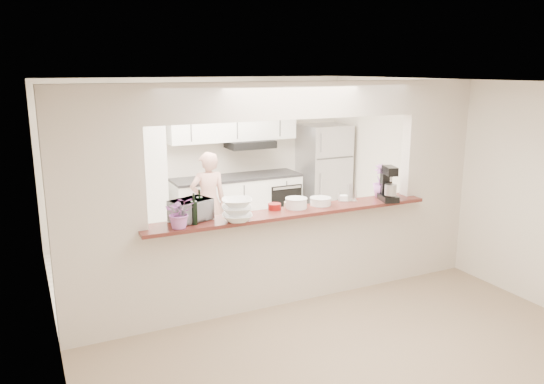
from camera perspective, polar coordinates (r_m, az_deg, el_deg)
floor at (r=6.31m, az=1.83°, el=-11.50°), size 6.00×6.00×0.00m
tile_overlay at (r=7.61m, az=-3.61°, el=-7.06°), size 5.00×2.90×0.01m
partition at (r=5.85m, az=1.93°, el=1.81°), size 5.00×0.15×2.50m
bar_counter at (r=6.09m, az=1.89°, el=-6.59°), size 3.40×0.38×1.09m
kitchen_cabinets at (r=8.35m, az=-7.93°, el=1.59°), size 3.15×0.62×2.25m
refrigerator at (r=9.23m, az=5.57°, el=1.97°), size 0.75×0.70×1.70m
flower_left at (r=5.30m, az=-9.89°, el=-2.16°), size 0.33×0.30×0.32m
wine_bottle_a at (r=5.40m, az=-8.37°, el=-2.18°), size 0.07×0.07×0.33m
wine_bottle_b at (r=5.59m, az=-7.78°, el=-1.67°), size 0.06×0.06×0.32m
toaster_oven at (r=5.54m, az=-8.74°, el=-1.96°), size 0.48×0.41×0.23m
serving_bowls at (r=5.48m, az=-3.77°, el=-1.98°), size 0.40×0.40×0.23m
plate_stack_a at (r=6.00m, az=2.62°, el=-1.19°), size 0.25×0.25×0.12m
plate_stack_b at (r=6.15m, az=5.25°, el=-0.99°), size 0.25×0.25×0.09m
red_bowl at (r=5.93m, az=0.27°, el=-1.57°), size 0.15×0.15×0.07m
tan_bowl at (r=6.02m, az=1.98°, el=-1.37°), size 0.14×0.14×0.07m
utensil_caddy at (r=6.36m, az=8.11°, el=-0.21°), size 0.26×0.21×0.21m
stand_mixer at (r=6.45m, az=12.41°, el=0.72°), size 0.25×0.32×0.42m
flower_right at (r=6.62m, az=11.74°, el=1.17°), size 0.23×0.23×0.40m
person at (r=7.76m, az=-6.86°, el=-1.10°), size 0.55×0.37×1.47m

